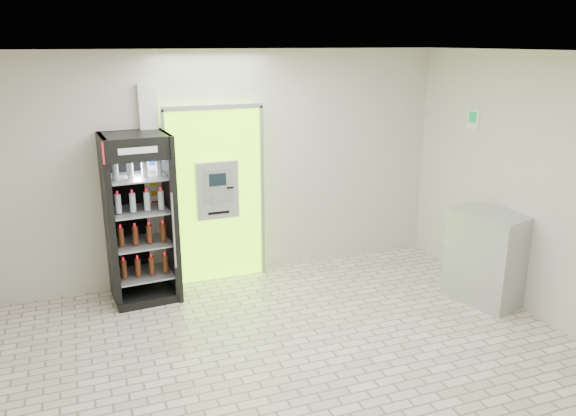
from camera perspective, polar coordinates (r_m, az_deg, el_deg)
ground at (r=5.78m, az=0.93°, el=-15.70°), size 6.00×6.00×0.00m
room_shell at (r=5.04m, az=1.03°, el=2.28°), size 6.00×6.00×6.00m
atm_assembly at (r=7.39m, az=-7.39°, el=1.42°), size 1.30×0.24×2.33m
pillar at (r=7.26m, az=-13.49°, el=1.87°), size 0.22×0.11×2.60m
beverage_cooler at (r=7.04m, az=-14.76°, el=-1.32°), size 0.82×0.76×2.06m
steel_cabinet at (r=7.26m, az=19.58°, el=-4.71°), size 0.78×0.97×1.14m
exit_sign at (r=7.70m, az=18.30°, el=8.56°), size 0.02×0.22×0.26m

